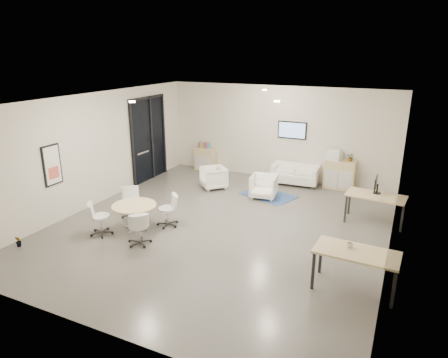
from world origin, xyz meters
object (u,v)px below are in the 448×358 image
armchair_left (213,177)px  desk_front (356,255)px  armchair_right (264,185)px  loveseat (295,175)px  sideboard_left (205,159)px  desk_rear (376,198)px  sideboard_right (339,174)px  round_table (134,208)px

armchair_left → desk_front: size_ratio=0.50×
armchair_left → armchair_right: (1.79, -0.15, 0.00)m
loveseat → armchair_left: (-2.29, -1.56, 0.07)m
sideboard_left → desk_rear: 6.70m
desk_rear → sideboard_left: bearing=164.9°
sideboard_right → desk_front: 5.91m
sideboard_right → armchair_left: bearing=-155.6°
armchair_left → sideboard_right: bearing=69.1°
armchair_right → loveseat: bearing=65.0°
desk_rear → armchair_left: bearing=178.3°
armchair_right → armchair_left: bearing=166.9°
sideboard_left → sideboard_right: (4.94, -0.04, 0.06)m
desk_rear → loveseat: bearing=146.8°
sideboard_right → desk_front: sideboard_right is taller
round_table → armchair_right: bearing=59.1°
sideboard_right → armchair_right: (-1.93, -1.84, -0.09)m
loveseat → round_table: loveseat is taller
sideboard_right → armchair_right: sideboard_right is taller
loveseat → armchair_left: size_ratio=2.06×
sideboard_right → loveseat: size_ratio=0.60×
loveseat → desk_front: bearing=-68.3°
sideboard_right → round_table: (-4.06, -5.39, 0.10)m
loveseat → armchair_right: bearing=-110.5°
sideboard_left → round_table: size_ratio=0.76×
loveseat → sideboard_right: bearing=1.3°
loveseat → round_table: size_ratio=1.46×
sideboard_left → desk_rear: size_ratio=0.55×
sideboard_right → desk_rear: size_ratio=0.63×
sideboard_right → round_table: size_ratio=0.87×
loveseat → desk_front: 6.26m
loveseat → desk_rear: desk_rear is taller
sideboard_left → desk_front: size_ratio=0.54×
armchair_right → round_table: bearing=-129.3°
sideboard_right → armchair_left: sideboard_right is taller
desk_front → desk_rear: bearing=92.1°
desk_rear → desk_front: size_ratio=0.99×
loveseat → desk_rear: bearing=-43.1°
armchair_left → armchair_right: bearing=40.0°
armchair_left → desk_front: (5.01, -4.07, 0.32)m
sideboard_right → desk_front: bearing=-77.4°
armchair_left → armchair_right: 1.79m
sideboard_right → desk_front: (1.29, -5.76, 0.23)m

